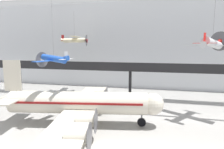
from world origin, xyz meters
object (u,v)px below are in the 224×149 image
at_px(suspended_plane_cream_biplane, 75,40).
at_px(suspended_plane_blue_trainer, 54,59).
at_px(suspended_plane_silver_racer, 212,44).
at_px(airliner_silver_main, 77,103).

height_order(suspended_plane_cream_biplane, suspended_plane_blue_trainer, suspended_plane_cream_biplane).
relative_size(suspended_plane_silver_racer, suspended_plane_blue_trainer, 0.80).
height_order(suspended_plane_silver_racer, suspended_plane_cream_biplane, suspended_plane_cream_biplane).
relative_size(airliner_silver_main, suspended_plane_blue_trainer, 2.54).
xyz_separation_m(suspended_plane_cream_biplane, suspended_plane_blue_trainer, (6.02, -21.76, -3.48)).
bearing_deg(suspended_plane_blue_trainer, airliner_silver_main, -162.73).
bearing_deg(suspended_plane_cream_biplane, suspended_plane_blue_trainer, -86.21).
bearing_deg(suspended_plane_blue_trainer, suspended_plane_cream_biplane, -58.49).
distance_m(suspended_plane_cream_biplane, suspended_plane_blue_trainer, 22.84).
xyz_separation_m(airliner_silver_main, suspended_plane_cream_biplane, (-9.70, 21.68, 10.28)).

